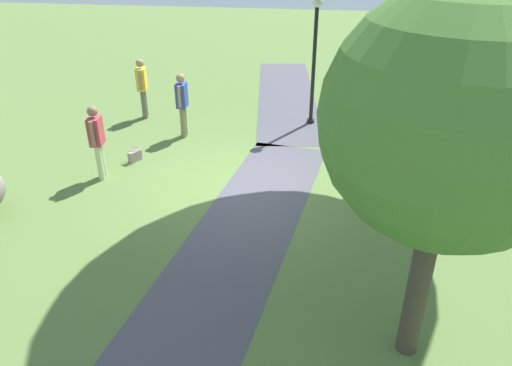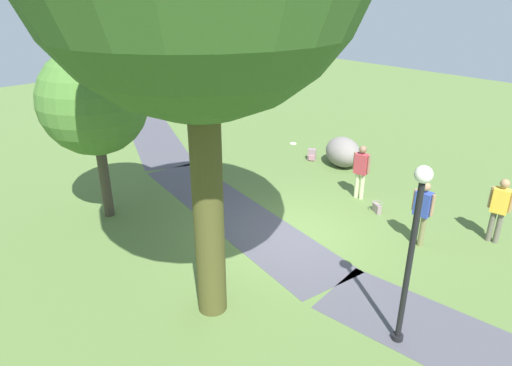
% 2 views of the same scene
% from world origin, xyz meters
% --- Properties ---
extents(ground_plane, '(48.00, 48.00, 0.00)m').
position_xyz_m(ground_plane, '(0.00, 0.00, 0.00)').
color(ground_plane, '#567137').
extents(footpath_segment_near, '(8.16, 2.73, 0.01)m').
position_xyz_m(footpath_segment_near, '(-6.03, 0.37, 0.00)').
color(footpath_segment_near, '#4A4952').
rests_on(footpath_segment_near, ground).
extents(footpath_segment_mid, '(8.17, 2.85, 0.01)m').
position_xyz_m(footpath_segment_mid, '(1.90, 0.31, 0.00)').
color(footpath_segment_mid, '#4A4952').
rests_on(footpath_segment_mid, ground).
extents(young_tree_near_path, '(2.65, 2.65, 4.45)m').
position_xyz_m(young_tree_near_path, '(4.07, 2.85, 3.10)').
color(young_tree_near_path, '#423C2F').
rests_on(young_tree_near_path, ground).
extents(lamp_post, '(0.28, 0.28, 3.29)m').
position_xyz_m(lamp_post, '(-3.76, 1.25, 2.05)').
color(lamp_post, black).
rests_on(lamp_post, ground).
extents(woman_with_handbag, '(0.51, 0.29, 1.61)m').
position_xyz_m(woman_with_handbag, '(0.17, -3.01, 0.92)').
color(woman_with_handbag, beige).
rests_on(woman_with_handbag, ground).
extents(man_near_boulder, '(0.51, 0.30, 1.64)m').
position_xyz_m(man_near_boulder, '(-3.48, -3.38, 0.95)').
color(man_near_boulder, '#656152').
rests_on(man_near_boulder, ground).
extents(passerby_on_path, '(0.52, 0.26, 1.62)m').
position_xyz_m(passerby_on_path, '(-2.33, -1.92, 0.94)').
color(passerby_on_path, olive).
rests_on(passerby_on_path, ground).
extents(handbag_on_grass, '(0.37, 0.37, 0.31)m').
position_xyz_m(handbag_on_grass, '(-0.72, -2.63, 0.14)').
color(handbag_on_grass, gray).
rests_on(handbag_on_grass, ground).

